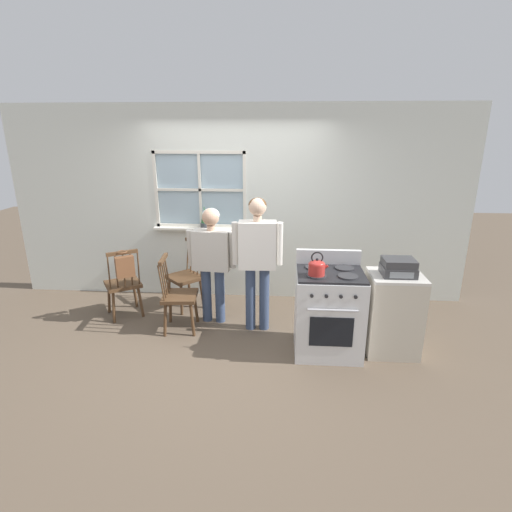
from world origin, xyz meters
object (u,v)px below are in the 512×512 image
(chair_near_wall, at_px, (178,296))
(person_elderly_left, at_px, (212,254))
(stereo, at_px, (398,267))
(stove, at_px, (328,311))
(handbag, at_px, (125,266))
(chair_center_cluster, at_px, (186,277))
(kettle, at_px, (317,267))
(chair_by_window, at_px, (123,285))
(side_counter, at_px, (393,313))
(potted_plant, at_px, (205,220))
(person_teen_center, at_px, (257,252))

(chair_near_wall, relative_size, person_elderly_left, 0.64)
(chair_near_wall, height_order, stereo, stereo)
(stove, distance_m, handbag, 2.51)
(chair_center_cluster, height_order, kettle, kettle)
(stove, distance_m, stereo, 0.87)
(chair_by_window, bearing_deg, side_counter, 135.41)
(stove, bearing_deg, potted_plant, 138.75)
(chair_center_cluster, distance_m, stereo, 2.77)
(person_teen_center, relative_size, potted_plant, 4.92)
(potted_plant, relative_size, side_counter, 0.37)
(stove, xyz_separation_m, side_counter, (0.70, 0.04, -0.02))
(person_elderly_left, height_order, stereo, person_elderly_left)
(chair_by_window, height_order, kettle, kettle)
(potted_plant, xyz_separation_m, side_counter, (2.31, -1.37, -0.70))
(chair_by_window, height_order, side_counter, chair_by_window)
(chair_near_wall, xyz_separation_m, side_counter, (2.46, -0.33, 0.01))
(chair_by_window, bearing_deg, chair_near_wall, 124.90)
(person_teen_center, distance_m, side_counter, 1.65)
(chair_center_cluster, height_order, side_counter, chair_center_cluster)
(chair_by_window, height_order, person_elderly_left, person_elderly_left)
(chair_by_window, bearing_deg, kettle, 127.74)
(person_teen_center, height_order, potted_plant, person_teen_center)
(chair_center_cluster, relative_size, side_counter, 1.03)
(chair_by_window, distance_m, side_counter, 3.33)
(stove, bearing_deg, chair_center_cluster, 150.57)
(stereo, bearing_deg, chair_by_window, 168.41)
(person_teen_center, height_order, stove, person_teen_center)
(person_teen_center, relative_size, side_counter, 1.81)
(side_counter, xyz_separation_m, stereo, (0.00, -0.02, 0.54))
(side_counter, distance_m, stereo, 0.54)
(person_elderly_left, distance_m, potted_plant, 0.86)
(handbag, bearing_deg, stove, -11.53)
(stereo, bearing_deg, person_elderly_left, 163.86)
(chair_center_cluster, xyz_separation_m, side_counter, (2.52, -0.98, 0.01))
(kettle, relative_size, potted_plant, 0.75)
(chair_by_window, xyz_separation_m, handbag, (0.13, -0.20, 0.32))
(chair_by_window, relative_size, person_teen_center, 0.57)
(kettle, distance_m, side_counter, 1.05)
(kettle, relative_size, stereo, 0.73)
(chair_center_cluster, bearing_deg, handbag, -93.45)
(person_teen_center, height_order, side_counter, person_teen_center)
(side_counter, height_order, stereo, stereo)
(person_elderly_left, height_order, handbag, person_elderly_left)
(chair_by_window, relative_size, side_counter, 1.03)
(person_elderly_left, distance_m, handbag, 1.08)
(chair_by_window, distance_m, stove, 2.66)
(person_teen_center, xyz_separation_m, kettle, (0.65, -0.58, 0.03))
(person_elderly_left, distance_m, stove, 1.57)
(chair_near_wall, height_order, person_elderly_left, person_elderly_left)
(chair_center_cluster, distance_m, stove, 2.09)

